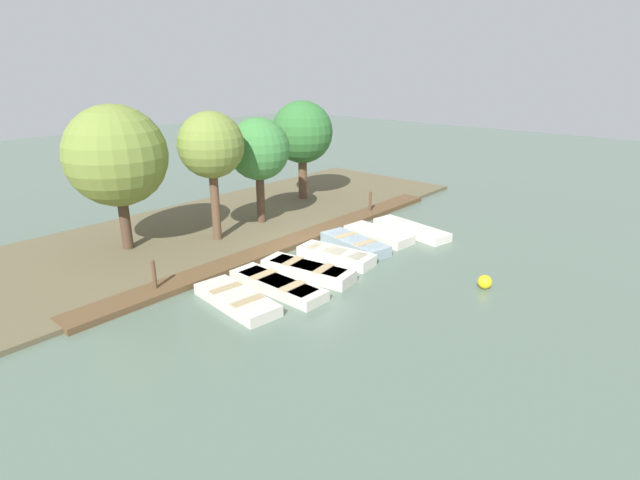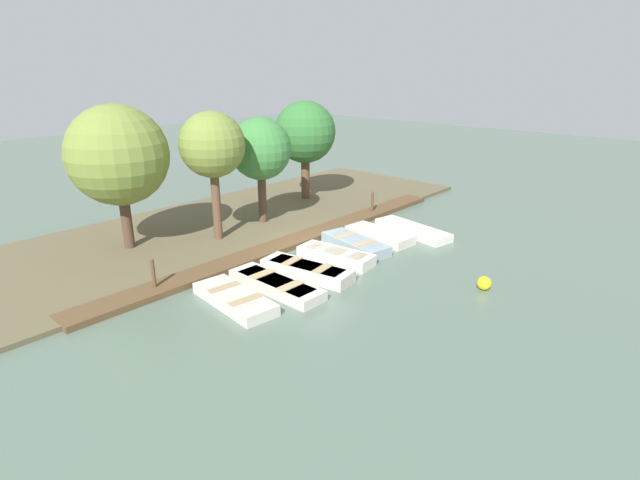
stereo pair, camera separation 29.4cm
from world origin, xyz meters
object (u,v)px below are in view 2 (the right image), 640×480
(rowboat_5, at_px, (380,235))
(park_tree_center, at_px, (260,150))
(rowboat_0, at_px, (235,299))
(rowboat_1, at_px, (276,284))
(rowboat_6, at_px, (412,230))
(buoy, at_px, (484,283))
(park_tree_left, at_px, (212,146))
(rowboat_2, at_px, (307,270))
(rowboat_4, at_px, (355,244))
(rowboat_3, at_px, (336,256))
(park_tree_right, at_px, (305,133))
(mooring_post_near, at_px, (154,276))
(mooring_post_far, at_px, (372,203))
(park_tree_far_left, at_px, (118,156))

(rowboat_5, relative_size, park_tree_center, 0.63)
(rowboat_0, height_order, park_tree_center, park_tree_center)
(rowboat_1, distance_m, rowboat_5, 5.96)
(rowboat_6, xyz_separation_m, buoy, (4.51, -3.11, 0.05))
(rowboat_1, distance_m, park_tree_left, 6.17)
(rowboat_2, xyz_separation_m, rowboat_4, (-0.41, 3.07, -0.01))
(buoy, distance_m, park_tree_center, 10.38)
(rowboat_3, xyz_separation_m, rowboat_6, (0.39, 4.37, -0.04))
(rowboat_3, distance_m, park_tree_right, 8.87)
(mooring_post_near, relative_size, park_tree_left, 0.22)
(rowboat_2, relative_size, rowboat_6, 0.93)
(rowboat_6, distance_m, mooring_post_far, 3.01)
(rowboat_2, bearing_deg, mooring_post_near, -131.42)
(rowboat_4, bearing_deg, rowboat_0, -76.01)
(rowboat_0, distance_m, park_tree_far_left, 7.14)
(rowboat_2, relative_size, mooring_post_near, 2.92)
(buoy, bearing_deg, mooring_post_far, 150.47)
(rowboat_2, relative_size, park_tree_far_left, 0.61)
(rowboat_3, distance_m, mooring_post_near, 6.13)
(mooring_post_far, bearing_deg, rowboat_4, -61.53)
(rowboat_5, xyz_separation_m, park_tree_far_left, (-6.10, -7.26, 3.35))
(rowboat_0, bearing_deg, park_tree_far_left, -175.00)
(park_tree_center, bearing_deg, rowboat_3, -12.40)
(rowboat_4, xyz_separation_m, rowboat_6, (0.66, 2.93, -0.03))
(rowboat_0, relative_size, mooring_post_near, 2.72)
(rowboat_1, bearing_deg, rowboat_2, 91.01)
(rowboat_6, relative_size, park_tree_center, 0.77)
(rowboat_6, distance_m, mooring_post_near, 10.39)
(rowboat_0, relative_size, mooring_post_far, 2.72)
(rowboat_3, bearing_deg, rowboat_5, 87.58)
(rowboat_1, bearing_deg, rowboat_3, 93.50)
(park_tree_center, bearing_deg, rowboat_4, 4.00)
(rowboat_5, distance_m, park_tree_left, 7.22)
(rowboat_5, bearing_deg, park_tree_center, -154.21)
(mooring_post_far, bearing_deg, rowboat_1, -73.07)
(rowboat_3, bearing_deg, park_tree_left, -168.54)
(rowboat_6, xyz_separation_m, mooring_post_near, (-2.80, -9.99, 0.39))
(park_tree_far_left, bearing_deg, mooring_post_near, -18.29)
(mooring_post_far, bearing_deg, park_tree_right, -177.31)
(rowboat_5, height_order, mooring_post_near, mooring_post_near)
(rowboat_2, xyz_separation_m, park_tree_right, (-6.56, 6.84, 3.19))
(mooring_post_near, height_order, buoy, mooring_post_near)
(rowboat_6, relative_size, park_tree_right, 0.71)
(mooring_post_near, xyz_separation_m, buoy, (7.31, 6.88, -0.35))
(rowboat_4, bearing_deg, rowboat_5, 99.70)
(park_tree_center, relative_size, park_tree_right, 0.92)
(rowboat_5, xyz_separation_m, mooring_post_near, (-2.20, -8.55, 0.38))
(rowboat_0, distance_m, buoy, 7.56)
(rowboat_2, bearing_deg, rowboat_5, 85.66)
(mooring_post_near, height_order, park_tree_center, park_tree_center)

